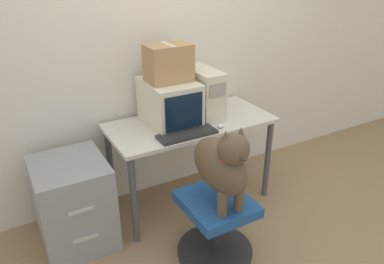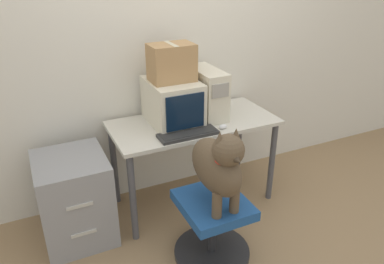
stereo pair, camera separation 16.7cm
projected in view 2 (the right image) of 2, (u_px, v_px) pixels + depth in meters
The scene contains 11 objects.
ground_plane at pixel (210, 219), 3.05m from camera, with size 12.00×12.00×0.00m, color #937551.
wall_back at pixel (174, 43), 3.06m from camera, with size 8.00×0.05×2.60m.
desk at pixel (194, 132), 3.03m from camera, with size 1.33×0.62×0.75m.
crt_monitor at pixel (173, 102), 2.90m from camera, with size 0.37×0.48×0.34m.
pc_tower at pixel (207, 93), 3.02m from camera, with size 0.19×0.45×0.39m.
keyboard at pixel (188, 134), 2.74m from camera, with size 0.45×0.16×0.03m.
computer_mouse at pixel (223, 127), 2.85m from camera, with size 0.07×0.04×0.04m.
office_chair at pixel (213, 226), 2.60m from camera, with size 0.54×0.54×0.47m.
dog at pixel (218, 165), 2.33m from camera, with size 0.23×0.53×0.58m.
filing_cabinet at pixel (75, 198), 2.76m from camera, with size 0.50×0.56×0.66m.
cardboard_box at pixel (172, 63), 2.77m from camera, with size 0.33×0.22×0.28m.
Camera 2 is at (-1.18, -2.16, 1.95)m, focal length 35.00 mm.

